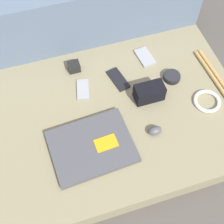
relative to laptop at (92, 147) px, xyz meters
name	(u,v)px	position (x,y,z in m)	size (l,w,h in m)	color
ground_plane	(112,126)	(0.13, 0.13, -0.12)	(8.00, 8.00, 0.00)	#4C4742
couch_seat	(112,120)	(0.13, 0.13, -0.07)	(1.17, 0.79, 0.10)	#847A5B
couch_backrest	(82,20)	(0.13, 0.62, 0.09)	(1.17, 0.20, 0.41)	slate
laptop	(92,147)	(0.00, 0.00, 0.00)	(0.34, 0.27, 0.03)	#47474C
computer_mouse	(155,131)	(0.27, -0.01, 0.00)	(0.06, 0.04, 0.04)	#4C4C51
speaker_puck	(172,77)	(0.45, 0.23, 0.00)	(0.08, 0.08, 0.03)	black
phone_silver	(145,57)	(0.37, 0.39, -0.01)	(0.08, 0.12, 0.01)	#99999E
phone_black	(118,79)	(0.21, 0.30, -0.01)	(0.08, 0.14, 0.01)	black
phone_small	(83,89)	(0.04, 0.29, -0.01)	(0.08, 0.12, 0.01)	#99999E
camera_pouch	(149,92)	(0.31, 0.16, 0.03)	(0.13, 0.07, 0.08)	black
charger_brick	(74,67)	(0.03, 0.42, 0.01)	(0.05, 0.05, 0.04)	black
cable_coil	(207,101)	(0.55, 0.06, -0.01)	(0.12, 0.12, 0.02)	white
drumstick_pair	(219,83)	(0.64, 0.14, -0.01)	(0.06, 0.40, 0.02)	tan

